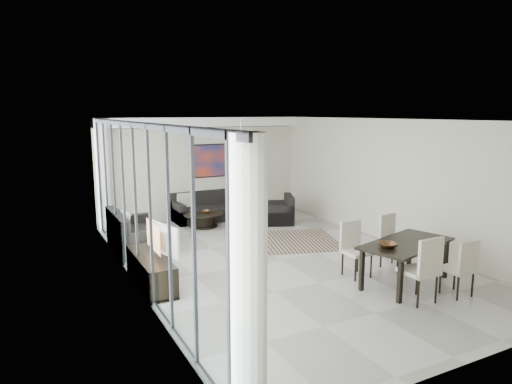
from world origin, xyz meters
TOP-DOWN VIEW (x-y plane):
  - room_shell at (0.46, 0.00)m, footprint 6.00×9.00m
  - window_wall at (-2.86, 0.00)m, footprint 0.37×8.95m
  - soffit at (0.00, 4.30)m, footprint 5.98×0.40m
  - painting at (0.50, 4.47)m, footprint 1.68×0.04m
  - chandelier at (0.30, 2.50)m, footprint 0.66×0.66m
  - rug at (0.75, 1.15)m, footprint 2.98×2.59m
  - coffee_table at (-0.41, 3.39)m, footprint 1.07×1.07m
  - bowl_coffee at (-0.34, 3.37)m, footprint 0.27×0.27m
  - sofa_main at (0.10, 4.07)m, footprint 2.19×0.89m
  - loveseat at (-2.55, 2.05)m, footprint 1.00×1.79m
  - armchair at (1.59, 2.84)m, footprint 1.17×1.20m
  - side_table at (-2.65, 4.15)m, footprint 0.39×0.39m
  - tv_console at (-2.76, -0.15)m, footprint 0.49×1.74m
  - television at (-2.60, -0.18)m, footprint 0.35×0.97m
  - dining_table at (1.31, -2.18)m, footprint 2.04×1.41m
  - dining_chair_sw at (0.92, -2.95)m, footprint 0.52×0.52m
  - dining_chair_se at (1.70, -3.05)m, footprint 0.46×0.46m
  - dining_chair_nw at (0.78, -1.39)m, footprint 0.48×0.48m
  - dining_chair_ne at (1.75, -1.35)m, footprint 0.58×0.58m
  - bowl_dining at (0.80, -2.25)m, footprint 0.38×0.38m

SIDE VIEW (x-z plane):
  - rug at x=0.75m, z-range 0.00..0.01m
  - coffee_table at x=-0.41m, z-range 0.02..0.40m
  - armchair at x=1.59m, z-range -0.12..0.66m
  - sofa_main at x=0.10m, z-range -0.13..0.67m
  - tv_console at x=-2.76m, z-range 0.00..0.54m
  - loveseat at x=-2.55m, z-range -0.14..0.75m
  - side_table at x=-2.65m, z-range 0.09..0.62m
  - bowl_coffee at x=-0.34m, z-range 0.38..0.45m
  - dining_chair_se at x=1.70m, z-range 0.07..1.06m
  - dining_chair_nw at x=0.78m, z-range 0.08..1.11m
  - dining_chair_ne at x=1.75m, z-range 0.08..1.14m
  - dining_chair_sw at x=0.92m, z-range 0.09..1.20m
  - dining_table at x=1.31m, z-range 0.30..1.08m
  - bowl_dining at x=0.80m, z-range 0.77..0.85m
  - television at x=-2.60m, z-range 0.54..1.10m
  - room_shell at x=0.46m, z-range 0.00..2.90m
  - window_wall at x=-2.86m, z-range 0.02..2.92m
  - painting at x=0.50m, z-range 1.16..2.14m
  - chandelier at x=0.30m, z-range 2.00..2.71m
  - soffit at x=0.00m, z-range 2.64..2.90m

